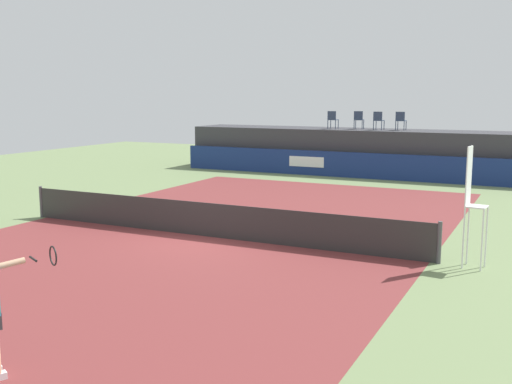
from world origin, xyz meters
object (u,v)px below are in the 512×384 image
at_px(spectator_chair_left, 359,119).
at_px(net_post_far, 439,243).
at_px(tennis_ball, 355,230).
at_px(spectator_chair_right, 401,120).
at_px(umpire_chair, 472,198).
at_px(net_post_near, 41,202).
at_px(spectator_chair_far_left, 333,119).
at_px(spectator_chair_center, 378,120).

bearing_deg(spectator_chair_left, net_post_far, -66.94).
xyz_separation_m(net_post_far, tennis_ball, (-2.75, 2.43, -0.46)).
distance_m(spectator_chair_right, tennis_ball, 13.20).
xyz_separation_m(spectator_chair_left, tennis_ball, (3.81, -12.97, -2.66)).
xyz_separation_m(umpire_chair, net_post_far, (-0.66, -0.01, -1.09)).
bearing_deg(umpire_chair, net_post_near, -179.95).
height_order(spectator_chair_right, net_post_far, spectator_chair_right).
xyz_separation_m(umpire_chair, tennis_ball, (-3.41, 2.41, -1.55)).
distance_m(spectator_chair_right, umpire_chair, 16.10).
xyz_separation_m(spectator_chair_far_left, net_post_far, (7.76, -14.93, -2.19)).
xyz_separation_m(spectator_chair_far_left, spectator_chair_left, (1.21, 0.46, 0.00)).
bearing_deg(spectator_chair_center, tennis_ball, -77.84).
height_order(spectator_chair_left, umpire_chair, spectator_chair_left).
bearing_deg(net_post_far, net_post_near, 180.00).
bearing_deg(umpire_chair, spectator_chair_far_left, 119.45).
height_order(umpire_chair, tennis_ball, umpire_chair).
bearing_deg(spectator_chair_far_left, tennis_ball, -68.14).
distance_m(spectator_chair_center, umpire_chair, 16.26).
bearing_deg(spectator_chair_far_left, spectator_chair_center, 2.60).
distance_m(spectator_chair_center, spectator_chair_right, 1.05).
relative_size(spectator_chair_far_left, spectator_chair_right, 1.00).
distance_m(spectator_chair_far_left, tennis_ball, 13.73).
bearing_deg(net_post_near, spectator_chair_center, 65.23).
bearing_deg(spectator_chair_left, spectator_chair_center, -18.16).
distance_m(spectator_chair_left, spectator_chair_right, 2.13).
bearing_deg(spectator_chair_right, net_post_far, -73.79).
bearing_deg(spectator_chair_far_left, net_post_near, -107.26).
bearing_deg(net_post_far, spectator_chair_center, 109.96).
xyz_separation_m(spectator_chair_left, spectator_chair_right, (2.12, -0.15, 0.00)).
distance_m(net_post_far, tennis_ball, 3.69).
height_order(spectator_chair_center, tennis_ball, spectator_chair_center).
xyz_separation_m(spectator_chair_far_left, umpire_chair, (8.42, -14.92, -1.11)).
bearing_deg(spectator_chair_center, spectator_chair_right, 11.49).
height_order(spectator_chair_far_left, net_post_far, spectator_chair_far_left).
relative_size(spectator_chair_center, tennis_ball, 13.06).
xyz_separation_m(spectator_chair_right, tennis_ball, (1.69, -12.82, -2.66)).
xyz_separation_m(spectator_chair_right, umpire_chair, (5.09, -15.23, -1.11)).
bearing_deg(umpire_chair, tennis_ball, 144.66).
height_order(net_post_near, tennis_ball, net_post_near).
bearing_deg(tennis_ball, spectator_chair_center, 102.16).
bearing_deg(net_post_near, tennis_ball, 14.11).
bearing_deg(umpire_chair, net_post_far, -178.91).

